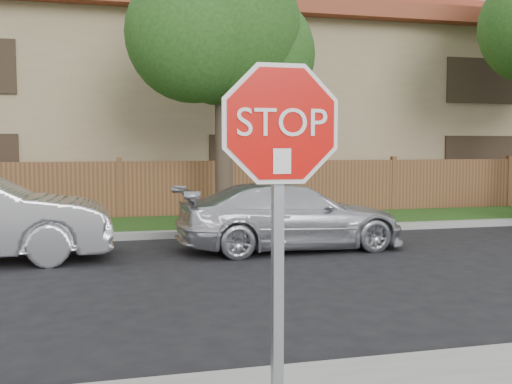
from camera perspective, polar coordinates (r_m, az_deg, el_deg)
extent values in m
cube|color=gray|center=(13.21, -12.43, -4.13)|extent=(70.00, 0.30, 0.15)
cube|color=#1E4714|center=(14.85, -12.64, -3.25)|extent=(70.00, 3.00, 0.12)
cube|color=brown|center=(16.37, -12.85, 0.06)|extent=(70.00, 0.12, 1.60)
cube|color=tan|center=(21.94, -13.32, 6.89)|extent=(34.00, 8.00, 6.00)
cube|color=brown|center=(22.32, -13.48, 15.25)|extent=(35.20, 9.20, 0.50)
cube|color=brown|center=(22.44, -13.51, 16.75)|extent=(33.00, 5.50, 0.70)
cylinder|color=#382B21|center=(14.90, -3.08, 4.21)|extent=(0.44, 0.44, 3.92)
sphere|color=#1E4715|center=(15.17, -3.12, 15.38)|extent=(3.80, 3.80, 3.80)
sphere|color=#1E4715|center=(15.56, 0.00, 13.02)|extent=(3.00, 3.00, 3.00)
sphere|color=#1E4715|center=(14.60, -5.99, 14.68)|extent=(3.20, 3.20, 3.20)
cube|color=gray|center=(3.71, 2.06, -7.58)|extent=(0.06, 0.06, 2.30)
cylinder|color=white|center=(3.57, 2.39, 6.50)|extent=(1.01, 0.02, 1.01)
cylinder|color=red|center=(3.55, 2.45, 6.50)|extent=(0.93, 0.02, 0.93)
cube|color=white|center=(3.54, 2.50, 2.95)|extent=(0.11, 0.00, 0.15)
imported|color=silver|center=(11.67, 3.35, -2.33)|extent=(4.51, 1.94, 1.29)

